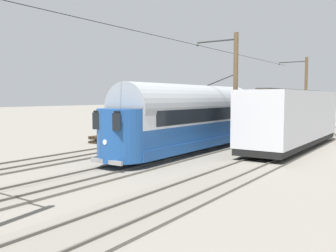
{
  "coord_description": "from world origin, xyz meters",
  "views": [
    {
      "loc": [
        -11.97,
        21.34,
        3.53
      ],
      "look_at": [
        0.55,
        3.08,
        1.79
      ],
      "focal_mm": 39.5,
      "sensor_mm": 36.0,
      "label": 1
    }
  ],
  "objects_px": {
    "catenary_pole_mid_near": "(234,92)",
    "boxcar_adjacent": "(293,117)",
    "vintage_streetcar": "(192,117)",
    "catenary_pole_foreground": "(305,94)",
    "spare_tie_stack": "(103,139)"
  },
  "relations": [
    {
      "from": "vintage_streetcar",
      "to": "catenary_pole_foreground",
      "type": "height_order",
      "value": "catenary_pole_foreground"
    },
    {
      "from": "vintage_streetcar",
      "to": "catenary_pole_mid_near",
      "type": "xyz_separation_m",
      "value": [
        -2.58,
        -0.65,
        1.61
      ]
    },
    {
      "from": "boxcar_adjacent",
      "to": "spare_tie_stack",
      "type": "xyz_separation_m",
      "value": [
        13.42,
        4.29,
        -1.89
      ]
    },
    {
      "from": "catenary_pole_mid_near",
      "to": "boxcar_adjacent",
      "type": "bearing_deg",
      "value": -117.98
    },
    {
      "from": "boxcar_adjacent",
      "to": "catenary_pole_mid_near",
      "type": "distance_m",
      "value": 5.22
    },
    {
      "from": "boxcar_adjacent",
      "to": "catenary_pole_mid_near",
      "type": "relative_size",
      "value": 1.82
    },
    {
      "from": "boxcar_adjacent",
      "to": "catenary_pole_mid_near",
      "type": "xyz_separation_m",
      "value": [
        2.32,
        4.36,
        1.7
      ]
    },
    {
      "from": "catenary_pole_mid_near",
      "to": "spare_tie_stack",
      "type": "distance_m",
      "value": 11.67
    },
    {
      "from": "vintage_streetcar",
      "to": "catenary_pole_mid_near",
      "type": "bearing_deg",
      "value": -165.9
    },
    {
      "from": "vintage_streetcar",
      "to": "catenary_pole_foreground",
      "type": "distance_m",
      "value": 17.38
    },
    {
      "from": "vintage_streetcar",
      "to": "catenary_pole_mid_near",
      "type": "relative_size",
      "value": 2.13
    },
    {
      "from": "boxcar_adjacent",
      "to": "spare_tie_stack",
      "type": "bearing_deg",
      "value": 17.72
    },
    {
      "from": "boxcar_adjacent",
      "to": "catenary_pole_mid_near",
      "type": "bearing_deg",
      "value": 62.02
    },
    {
      "from": "spare_tie_stack",
      "to": "catenary_pole_mid_near",
      "type": "bearing_deg",
      "value": 179.61
    },
    {
      "from": "boxcar_adjacent",
      "to": "catenary_pole_foreground",
      "type": "distance_m",
      "value": 12.44
    }
  ]
}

